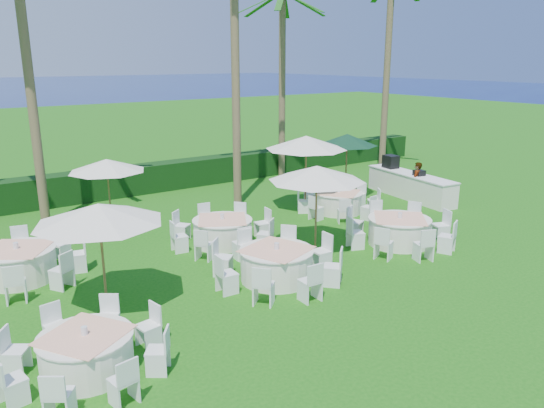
{
  "coord_description": "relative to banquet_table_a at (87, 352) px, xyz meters",
  "views": [
    {
      "loc": [
        -7.42,
        -9.64,
        5.64
      ],
      "look_at": [
        1.6,
        3.3,
        1.3
      ],
      "focal_mm": 35.0,
      "sensor_mm": 36.0,
      "label": 1
    }
  ],
  "objects": [
    {
      "name": "banquet_table_a",
      "position": [
        0.0,
        0.0,
        0.0
      ],
      "size": [
        3.06,
        3.06,
        0.93
      ],
      "color": "white",
      "rests_on": "ground"
    },
    {
      "name": "banquet_table_e",
      "position": [
        5.58,
        4.72,
        0.03
      ],
      "size": [
        3.28,
        3.28,
        0.98
      ],
      "color": "white",
      "rests_on": "ground"
    },
    {
      "name": "umbrella_b",
      "position": [
        7.54,
        2.54,
        2.0
      ],
      "size": [
        2.86,
        2.86,
        2.64
      ],
      "color": "brown",
      "rests_on": "ground"
    },
    {
      "name": "banquet_table_b",
      "position": [
        5.35,
        1.47,
        0.05
      ],
      "size": [
        3.42,
        3.42,
        1.02
      ],
      "color": "white",
      "rests_on": "ground"
    },
    {
      "name": "banquet_table_c",
      "position": [
        10.12,
        1.56,
        0.05
      ],
      "size": [
        3.34,
        3.34,
        1.02
      ],
      "color": "white",
      "rests_on": "ground"
    },
    {
      "name": "staff_person",
      "position": [
        14.68,
        4.8,
        0.4
      ],
      "size": [
        0.69,
        0.59,
        1.6
      ],
      "primitive_type": "imported",
      "rotation": [
        0.0,
        0.0,
        3.56
      ],
      "color": "gray",
      "rests_on": "ground"
    },
    {
      "name": "banquet_table_d",
      "position": [
        -0.21,
        5.39,
        0.05
      ],
      "size": [
        3.41,
        3.41,
        1.02
      ],
      "color": "white",
      "rests_on": "ground"
    },
    {
      "name": "palm_d",
      "position": [
        13.02,
        11.84,
        4.34
      ],
      "size": [
        4.36,
        4.26,
        8.58
      ],
      "color": "brown",
      "rests_on": "ground"
    },
    {
      "name": "umbrella_c",
      "position": [
        3.25,
        8.32,
        1.8
      ],
      "size": [
        2.55,
        2.55,
        2.41
      ],
      "color": "brown",
      "rests_on": "ground"
    },
    {
      "name": "banquet_table_f",
      "position": [
        10.96,
        5.33,
        0.01
      ],
      "size": [
        3.12,
        3.12,
        0.94
      ],
      "color": "white",
      "rests_on": "ground"
    },
    {
      "name": "umbrella_a",
      "position": [
        1.11,
        2.29,
        1.94
      ],
      "size": [
        2.88,
        2.88,
        2.56
      ],
      "color": "brown",
      "rests_on": "ground"
    },
    {
      "name": "buffet_table",
      "position": [
        14.89,
        5.28,
        0.15
      ],
      "size": [
        1.47,
        4.55,
        1.59
      ],
      "color": "white",
      "rests_on": "ground"
    },
    {
      "name": "ground",
      "position": [
        5.26,
        0.54,
        -0.4
      ],
      "size": [
        120.0,
        120.0,
        0.0
      ],
      "primitive_type": "plane",
      "color": "#145A0F",
      "rests_on": "ground"
    },
    {
      "name": "palm_c",
      "position": [
        8.45,
        8.54,
        6.01
      ],
      "size": [
        4.34,
        4.3,
        11.85
      ],
      "color": "brown",
      "rests_on": "ground"
    },
    {
      "name": "palm_b",
      "position": [
        1.48,
        10.03,
        4.77
      ],
      "size": [
        4.33,
        4.31,
        9.43
      ],
      "color": "brown",
      "rests_on": "ground"
    },
    {
      "name": "hedge",
      "position": [
        5.26,
        12.54,
        0.2
      ],
      "size": [
        34.0,
        1.0,
        1.2
      ],
      "primitive_type": "cube",
      "color": "black",
      "rests_on": "ground"
    },
    {
      "name": "palm_e",
      "position": [
        17.49,
        9.38,
        4.74
      ],
      "size": [
        4.4,
        4.16,
        9.37
      ],
      "color": "brown",
      "rests_on": "ground"
    },
    {
      "name": "umbrella_green",
      "position": [
        12.68,
        6.82,
        2.04
      ],
      "size": [
        2.48,
        2.48,
        2.68
      ],
      "color": "brown",
      "rests_on": "ground"
    },
    {
      "name": "umbrella_d",
      "position": [
        10.01,
        6.15,
        2.24
      ],
      "size": [
        3.04,
        3.04,
        2.89
      ],
      "color": "brown",
      "rests_on": "ground"
    }
  ]
}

